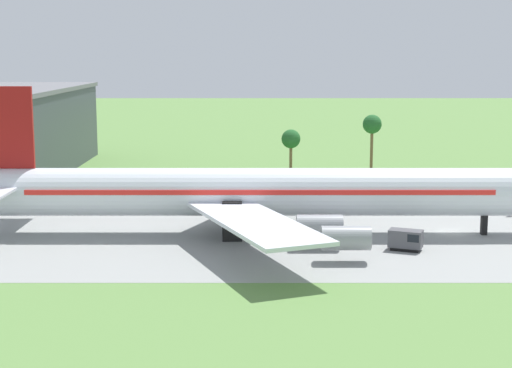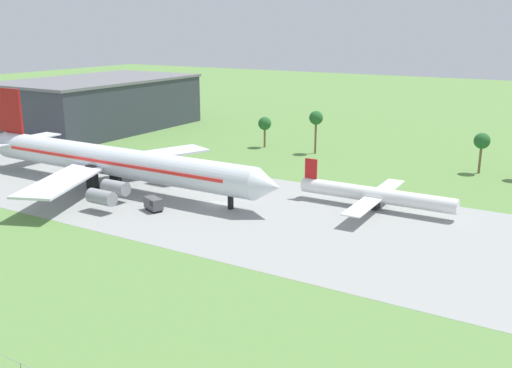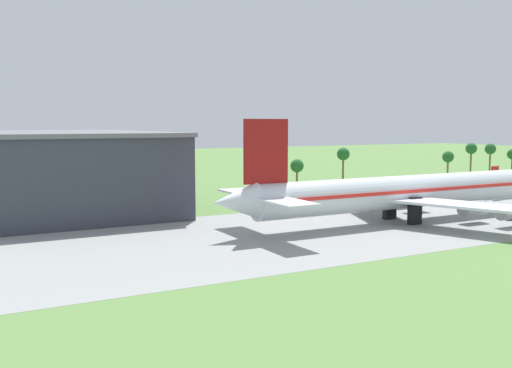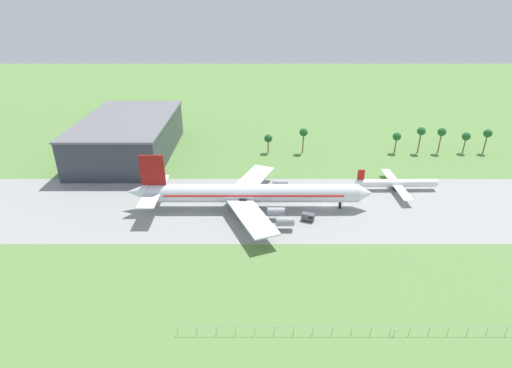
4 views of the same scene
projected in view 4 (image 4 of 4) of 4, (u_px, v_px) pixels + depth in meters
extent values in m
plane|color=#5B8442|center=(328.00, 207.00, 132.33)|extent=(600.00, 600.00, 0.00)
cube|color=gray|center=(328.00, 207.00, 132.32)|extent=(320.00, 44.00, 0.02)
cylinder|color=silver|center=(255.00, 193.00, 129.22)|extent=(67.57, 5.99, 5.99)
cone|color=silver|center=(366.00, 193.00, 129.14)|extent=(4.79, 5.87, 5.87)
cone|color=silver|center=(139.00, 192.00, 129.12)|extent=(7.49, 5.69, 5.69)
cube|color=red|center=(255.00, 192.00, 129.03)|extent=(57.43, 6.11, 0.60)
cube|color=maroon|center=(153.00, 170.00, 125.81)|extent=(7.79, 0.50, 10.19)
cube|color=silver|center=(155.00, 191.00, 128.91)|extent=(5.39, 23.97, 0.30)
cube|color=silver|center=(252.00, 216.00, 118.27)|extent=(16.69, 26.35, 0.44)
cube|color=silver|center=(253.00, 180.00, 141.08)|extent=(16.69, 26.35, 0.44)
cylinder|color=gray|center=(277.00, 212.00, 123.92)|extent=(5.39, 2.70, 2.70)
cylinder|color=gray|center=(286.00, 222.00, 118.51)|extent=(5.39, 2.70, 2.70)
cylinder|color=gray|center=(275.00, 191.00, 136.90)|extent=(5.39, 2.70, 2.70)
cylinder|color=gray|center=(281.00, 183.00, 142.30)|extent=(5.39, 2.70, 2.70)
cube|color=black|center=(341.00, 202.00, 130.47)|extent=(0.70, 0.90, 4.92)
cube|color=black|center=(244.00, 206.00, 127.57)|extent=(2.40, 1.20, 4.92)
cube|color=black|center=(245.00, 197.00, 133.52)|extent=(2.40, 1.20, 4.92)
cylinder|color=white|center=(397.00, 183.00, 142.70)|extent=(28.98, 3.16, 2.77)
cube|color=red|center=(362.00, 175.00, 141.14)|extent=(2.50, 0.27, 3.88)
cube|color=white|center=(397.00, 184.00, 142.82)|extent=(3.68, 26.10, 0.24)
cube|color=black|center=(397.00, 187.00, 143.27)|extent=(1.23, 2.51, 2.63)
cube|color=black|center=(309.00, 220.00, 124.26)|extent=(3.68, 2.87, 0.40)
cube|color=#4C4C51|center=(309.00, 217.00, 123.73)|extent=(4.29, 3.26, 2.04)
cube|color=black|center=(312.00, 216.00, 123.25)|extent=(1.99, 2.39, 0.90)
cylinder|color=gray|center=(178.00, 331.00, 82.34)|extent=(0.10, 0.10, 2.10)
cylinder|color=gray|center=(198.00, 331.00, 82.33)|extent=(0.10, 0.10, 2.10)
cylinder|color=gray|center=(217.00, 331.00, 82.32)|extent=(0.10, 0.10, 2.10)
cylinder|color=gray|center=(236.00, 331.00, 82.31)|extent=(0.10, 0.10, 2.10)
cylinder|color=gray|center=(256.00, 331.00, 82.30)|extent=(0.10, 0.10, 2.10)
cylinder|color=gray|center=(275.00, 331.00, 82.29)|extent=(0.10, 0.10, 2.10)
cylinder|color=gray|center=(294.00, 331.00, 82.28)|extent=(0.10, 0.10, 2.10)
cylinder|color=gray|center=(314.00, 331.00, 82.28)|extent=(0.10, 0.10, 2.10)
cylinder|color=gray|center=(333.00, 331.00, 82.27)|extent=(0.10, 0.10, 2.10)
cylinder|color=gray|center=(352.00, 331.00, 82.26)|extent=(0.10, 0.10, 2.10)
cylinder|color=gray|center=(372.00, 331.00, 82.25)|extent=(0.10, 0.10, 2.10)
cylinder|color=gray|center=(391.00, 331.00, 82.24)|extent=(0.10, 0.10, 2.10)
cylinder|color=gray|center=(411.00, 331.00, 82.23)|extent=(0.10, 0.10, 2.10)
cylinder|color=gray|center=(430.00, 331.00, 82.22)|extent=(0.10, 0.10, 2.10)
cylinder|color=gray|center=(449.00, 331.00, 82.21)|extent=(0.10, 0.10, 2.10)
cylinder|color=gray|center=(469.00, 331.00, 82.20)|extent=(0.10, 0.10, 2.10)
cylinder|color=gray|center=(488.00, 331.00, 82.19)|extent=(0.10, 0.10, 2.10)
cylinder|color=gray|center=(508.00, 331.00, 82.18)|extent=(0.10, 0.10, 2.10)
cylinder|color=gray|center=(372.00, 327.00, 81.81)|extent=(80.00, 0.06, 0.06)
cylinder|color=gray|center=(395.00, 333.00, 82.07)|extent=(0.08, 0.08, 1.60)
cube|color=white|center=(396.00, 331.00, 81.80)|extent=(0.44, 0.03, 0.56)
cube|color=#333842|center=(130.00, 137.00, 172.63)|extent=(36.00, 60.00, 15.47)
cube|color=slate|center=(127.00, 119.00, 169.12)|extent=(36.72, 61.20, 0.80)
cylinder|color=brown|center=(465.00, 145.00, 175.87)|extent=(0.56, 0.56, 6.96)
sphere|color=#235B28|center=(468.00, 137.00, 174.11)|extent=(3.60, 3.60, 3.60)
cylinder|color=brown|center=(304.00, 143.00, 175.63)|extent=(0.56, 0.56, 8.82)
sphere|color=#235B28|center=(305.00, 132.00, 173.47)|extent=(3.60, 3.60, 3.60)
cylinder|color=brown|center=(486.00, 144.00, 175.55)|extent=(0.56, 0.56, 8.34)
sphere|color=#235B28|center=(489.00, 134.00, 173.49)|extent=(3.60, 3.60, 3.60)
cylinder|color=brown|center=(397.00, 145.00, 175.95)|extent=(0.56, 0.56, 6.89)
sphere|color=#235B28|center=(398.00, 137.00, 174.21)|extent=(3.60, 3.60, 3.60)
cylinder|color=brown|center=(269.00, 146.00, 176.27)|extent=(0.56, 0.56, 6.03)
sphere|color=#235B28|center=(269.00, 138.00, 174.71)|extent=(3.60, 3.60, 3.60)
cylinder|color=brown|center=(420.00, 143.00, 175.41)|extent=(0.56, 0.56, 9.31)
sphere|color=#235B28|center=(423.00, 131.00, 173.14)|extent=(3.60, 3.60, 3.60)
cylinder|color=brown|center=(441.00, 143.00, 175.46)|extent=(0.56, 0.56, 8.97)
sphere|color=#235B28|center=(443.00, 132.00, 173.27)|extent=(3.60, 3.60, 3.60)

